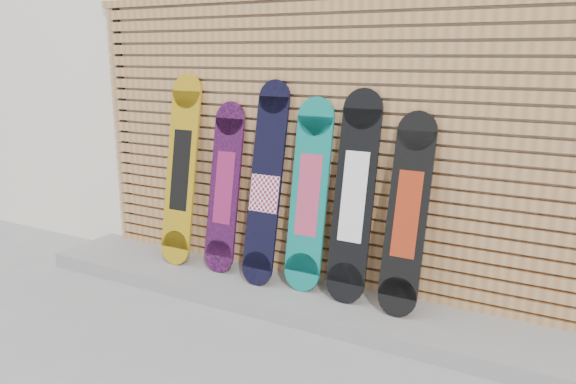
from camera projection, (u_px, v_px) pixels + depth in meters
name	position (u px, v px, depth m)	size (l,w,h in m)	color
ground	(275.00, 351.00, 3.59)	(80.00, 80.00, 0.00)	gray
building	(482.00, 58.00, 5.89)	(12.00, 5.00, 3.60)	white
concrete_step	(303.00, 298.00, 4.22)	(4.60, 0.70, 0.12)	gray
slat_wall	(322.00, 142.00, 4.19)	(4.26, 0.08, 2.29)	#AB7847
snowboard_0	(181.00, 170.00, 4.67)	(0.29, 0.32, 1.57)	#AC8412
snowboard_1	(225.00, 188.00, 4.51)	(0.27, 0.28, 1.36)	black
snowboard_2	(266.00, 185.00, 4.27)	(0.26, 0.36, 1.55)	black
snowboard_3	(309.00, 195.00, 4.15)	(0.29, 0.28, 1.43)	#0C746C
snowboard_4	(354.00, 197.00, 3.95)	(0.29, 0.32, 1.50)	black
snowboard_5	(407.00, 214.00, 3.77)	(0.27, 0.35, 1.37)	black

